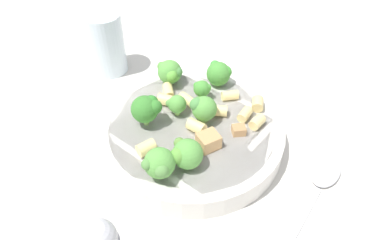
% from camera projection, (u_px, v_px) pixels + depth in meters
% --- Properties ---
extents(ground_plane, '(2.00, 2.00, 0.00)m').
position_uv_depth(ground_plane, '(192.00, 142.00, 0.55)').
color(ground_plane, beige).
extents(pasta_bowl, '(0.26, 0.26, 0.03)m').
position_uv_depth(pasta_bowl, '(192.00, 132.00, 0.53)').
color(pasta_bowl, silver).
rests_on(pasta_bowl, ground_plane).
extents(broccoli_floret_0, '(0.04, 0.04, 0.05)m').
position_uv_depth(broccoli_floret_0, '(147.00, 108.00, 0.50)').
color(broccoli_floret_0, '#93B766').
rests_on(broccoli_floret_0, pasta_bowl).
extents(broccoli_floret_1, '(0.04, 0.04, 0.04)m').
position_uv_depth(broccoli_floret_1, '(159.00, 164.00, 0.44)').
color(broccoli_floret_1, '#84AD60').
rests_on(broccoli_floret_1, pasta_bowl).
extents(broccoli_floret_2, '(0.03, 0.02, 0.03)m').
position_uv_depth(broccoli_floret_2, '(202.00, 88.00, 0.55)').
color(broccoli_floret_2, '#93B766').
rests_on(broccoli_floret_2, pasta_bowl).
extents(broccoli_floret_3, '(0.04, 0.04, 0.04)m').
position_uv_depth(broccoli_floret_3, '(219.00, 73.00, 0.57)').
color(broccoli_floret_3, '#84AD60').
rests_on(broccoli_floret_3, pasta_bowl).
extents(broccoli_floret_4, '(0.04, 0.04, 0.04)m').
position_uv_depth(broccoli_floret_4, '(186.00, 154.00, 0.46)').
color(broccoli_floret_4, '#93B766').
rests_on(broccoli_floret_4, pasta_bowl).
extents(broccoli_floret_5, '(0.04, 0.04, 0.04)m').
position_uv_depth(broccoli_floret_5, '(203.00, 108.00, 0.51)').
color(broccoli_floret_5, '#93B766').
rests_on(broccoli_floret_5, pasta_bowl).
extents(broccoli_floret_6, '(0.03, 0.03, 0.03)m').
position_uv_depth(broccoli_floret_6, '(176.00, 104.00, 0.53)').
color(broccoli_floret_6, '#93B766').
rests_on(broccoli_floret_6, pasta_bowl).
extents(broccoli_floret_7, '(0.04, 0.04, 0.04)m').
position_uv_depth(broccoli_floret_7, '(170.00, 72.00, 0.58)').
color(broccoli_floret_7, '#93B766').
rests_on(broccoli_floret_7, pasta_bowl).
extents(rigatoni_0, '(0.02, 0.03, 0.01)m').
position_uv_depth(rigatoni_0, '(170.00, 90.00, 0.57)').
color(rigatoni_0, '#E0C67F').
rests_on(rigatoni_0, pasta_bowl).
extents(rigatoni_1, '(0.02, 0.02, 0.02)m').
position_uv_depth(rigatoni_1, '(146.00, 148.00, 0.48)').
color(rigatoni_1, '#E0C67F').
rests_on(rigatoni_1, pasta_bowl).
extents(rigatoni_2, '(0.03, 0.02, 0.01)m').
position_uv_depth(rigatoni_2, '(245.00, 114.00, 0.53)').
color(rigatoni_2, '#E0C67F').
rests_on(rigatoni_2, pasta_bowl).
extents(rigatoni_3, '(0.03, 0.03, 0.02)m').
position_uv_depth(rigatoni_3, '(258.00, 104.00, 0.54)').
color(rigatoni_3, '#E0C67F').
rests_on(rigatoni_3, pasta_bowl).
extents(rigatoni_4, '(0.03, 0.02, 0.01)m').
position_uv_depth(rigatoni_4, '(230.00, 95.00, 0.56)').
color(rigatoni_4, '#E0C67F').
rests_on(rigatoni_4, pasta_bowl).
extents(rigatoni_5, '(0.03, 0.03, 0.02)m').
position_uv_depth(rigatoni_5, '(219.00, 110.00, 0.53)').
color(rigatoni_5, '#E0C67F').
rests_on(rigatoni_5, pasta_bowl).
extents(rigatoni_6, '(0.02, 0.03, 0.01)m').
position_uv_depth(rigatoni_6, '(188.00, 100.00, 0.55)').
color(rigatoni_6, '#E0C67F').
rests_on(rigatoni_6, pasta_bowl).
extents(rigatoni_7, '(0.03, 0.03, 0.02)m').
position_uv_depth(rigatoni_7, '(166.00, 100.00, 0.55)').
color(rigatoni_7, '#E0C67F').
rests_on(rigatoni_7, pasta_bowl).
extents(rigatoni_8, '(0.03, 0.02, 0.02)m').
position_uv_depth(rigatoni_8, '(257.00, 122.00, 0.52)').
color(rigatoni_8, '#E0C67F').
rests_on(rigatoni_8, pasta_bowl).
extents(rigatoni_9, '(0.03, 0.03, 0.02)m').
position_uv_depth(rigatoni_9, '(197.00, 126.00, 0.51)').
color(rigatoni_9, '#E0C67F').
rests_on(rigatoni_9, pasta_bowl).
extents(chicken_chunk_0, '(0.03, 0.02, 0.02)m').
position_uv_depth(chicken_chunk_0, '(208.00, 141.00, 0.49)').
color(chicken_chunk_0, tan).
rests_on(chicken_chunk_0, pasta_bowl).
extents(chicken_chunk_1, '(0.02, 0.02, 0.01)m').
position_uv_depth(chicken_chunk_1, '(239.00, 130.00, 0.51)').
color(chicken_chunk_1, '#A87A4C').
rests_on(chicken_chunk_1, pasta_bowl).
extents(drinking_glass, '(0.06, 0.06, 0.11)m').
position_uv_depth(drinking_glass, '(107.00, 47.00, 0.64)').
color(drinking_glass, silver).
rests_on(drinking_glass, ground_plane).
extents(spoon, '(0.17, 0.10, 0.01)m').
position_uv_depth(spoon, '(319.00, 184.00, 0.49)').
color(spoon, silver).
rests_on(spoon, ground_plane).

